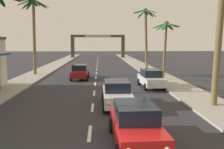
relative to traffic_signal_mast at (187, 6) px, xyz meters
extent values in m
cube|color=#9E998E|center=(4.73, 19.54, -5.17)|extent=(3.20, 110.00, 0.14)
cube|color=#9E998E|center=(-10.87, 19.54, -5.17)|extent=(3.20, 110.00, 0.14)
cube|color=silver|center=(-3.07, 3.52, -5.24)|extent=(0.16, 2.00, 0.01)
cube|color=silver|center=(-3.07, 7.92, -5.24)|extent=(0.16, 2.00, 0.01)
cube|color=silver|center=(-3.07, 12.31, -5.24)|extent=(0.16, 2.00, 0.01)
cube|color=silver|center=(-3.07, 16.71, -5.24)|extent=(0.16, 2.00, 0.01)
cube|color=silver|center=(-3.07, 21.10, -5.24)|extent=(0.16, 2.00, 0.01)
cube|color=silver|center=(-3.07, 25.50, -5.24)|extent=(0.16, 2.00, 0.01)
cube|color=silver|center=(-3.07, 29.90, -5.24)|extent=(0.16, 2.00, 0.01)
cube|color=silver|center=(-3.07, 34.29, -5.24)|extent=(0.16, 2.00, 0.01)
cube|color=silver|center=(-3.07, 38.69, -5.24)|extent=(0.16, 2.00, 0.01)
cube|color=silver|center=(-3.07, 43.08, -5.24)|extent=(0.16, 2.00, 0.01)
cube|color=silver|center=(-3.07, 47.48, -5.24)|extent=(0.16, 2.00, 0.01)
cube|color=silver|center=(-3.07, 51.87, -5.24)|extent=(0.16, 2.00, 0.01)
cube|color=silver|center=(-3.07, 56.27, -5.24)|extent=(0.16, 2.00, 0.01)
cube|color=silver|center=(-3.07, 60.67, -5.24)|extent=(0.16, 2.00, 0.01)
cube|color=silver|center=(-3.07, 65.06, -5.24)|extent=(0.16, 2.00, 0.01)
cube|color=silver|center=(-3.07, 69.46, -5.24)|extent=(0.16, 2.00, 0.01)
cube|color=red|center=(-1.13, 2.25, -4.56)|extent=(1.90, 4.36, 0.72)
cube|color=black|center=(-1.13, 2.40, -3.88)|extent=(1.67, 2.25, 0.64)
cylinder|color=black|center=(-0.31, 3.70, -4.92)|extent=(0.24, 0.65, 0.64)
cylinder|color=black|center=(-2.04, 3.64, -4.92)|extent=(0.24, 0.65, 0.64)
sphere|color=#F9EFC6|center=(-0.44, 0.10, -4.48)|extent=(0.18, 0.18, 0.18)
cube|color=red|center=(-0.54, 4.43, -4.46)|extent=(0.24, 0.07, 0.20)
cube|color=red|center=(-1.86, 4.39, -4.46)|extent=(0.24, 0.07, 0.20)
cube|color=silver|center=(-1.47, 8.16, -4.56)|extent=(1.77, 4.30, 0.72)
cube|color=black|center=(-1.47, 8.31, -3.88)|extent=(1.61, 2.20, 0.64)
cylinder|color=black|center=(-0.60, 6.74, -4.92)|extent=(0.22, 0.64, 0.64)
cylinder|color=black|center=(-2.33, 6.74, -4.92)|extent=(0.22, 0.64, 0.64)
cylinder|color=black|center=(-0.61, 9.58, -4.92)|extent=(0.22, 0.64, 0.64)
cylinder|color=black|center=(-2.33, 9.58, -4.92)|extent=(0.22, 0.64, 0.64)
sphere|color=#F9EFC6|center=(-0.84, 5.99, -4.48)|extent=(0.18, 0.18, 0.18)
sphere|color=#F9EFC6|center=(-2.08, 5.99, -4.48)|extent=(0.18, 0.18, 0.18)
cube|color=red|center=(-0.81, 10.32, -4.46)|extent=(0.24, 0.06, 0.20)
cube|color=red|center=(-2.13, 10.32, -4.46)|extent=(0.24, 0.06, 0.20)
cube|color=maroon|center=(-4.86, 20.09, -4.56)|extent=(1.83, 4.33, 0.72)
cube|color=black|center=(-4.86, 19.94, -3.88)|extent=(1.63, 2.23, 0.64)
cylinder|color=black|center=(-5.70, 21.53, -4.92)|extent=(0.23, 0.64, 0.64)
cylinder|color=black|center=(-3.98, 21.50, -4.92)|extent=(0.23, 0.64, 0.64)
cylinder|color=black|center=(-5.75, 18.69, -4.92)|extent=(0.23, 0.64, 0.64)
cylinder|color=black|center=(-4.02, 18.66, -4.92)|extent=(0.23, 0.64, 0.64)
sphere|color=#B2B2AD|center=(-5.45, 22.27, -4.48)|extent=(0.18, 0.18, 0.18)
sphere|color=#B2B2AD|center=(-4.21, 22.25, -4.48)|extent=(0.18, 0.18, 0.18)
cube|color=red|center=(-5.55, 17.95, -4.46)|extent=(0.24, 0.06, 0.20)
cube|color=red|center=(-4.23, 17.92, -4.46)|extent=(0.24, 0.06, 0.20)
cube|color=silver|center=(2.21, 14.56, -4.56)|extent=(1.92, 4.36, 0.72)
cube|color=black|center=(2.20, 14.71, -3.88)|extent=(1.68, 2.26, 0.64)
cylinder|color=black|center=(3.12, 13.17, -4.92)|extent=(0.24, 0.65, 0.64)
cylinder|color=black|center=(1.40, 13.11, -4.92)|extent=(0.24, 0.65, 0.64)
cylinder|color=black|center=(3.02, 16.01, -4.92)|extent=(0.24, 0.65, 0.64)
cylinder|color=black|center=(1.30, 15.95, -4.92)|extent=(0.24, 0.65, 0.64)
sphere|color=#B2B2AD|center=(2.91, 12.41, -4.48)|extent=(0.18, 0.18, 0.18)
sphere|color=#B2B2AD|center=(1.67, 12.37, -4.48)|extent=(0.18, 0.18, 0.18)
cube|color=red|center=(2.79, 16.74, -4.46)|extent=(0.24, 0.07, 0.20)
cube|color=red|center=(1.47, 16.69, -4.46)|extent=(0.24, 0.07, 0.20)
ellipsoid|color=#1E5123|center=(-11.04, 14.29, 2.53)|extent=(0.51, 2.16, 0.99)
cylinder|color=brown|center=(-10.87, 23.66, -0.53)|extent=(0.54, 0.38, 9.42)
ellipsoid|color=#1E5123|center=(-9.85, 23.81, 3.78)|extent=(1.99, 0.70, 1.12)
ellipsoid|color=#1E5123|center=(-10.10, 24.32, 3.80)|extent=(1.70, 1.66, 1.08)
ellipsoid|color=#1E5123|center=(-10.84, 24.68, 3.97)|extent=(0.51, 2.11, 0.74)
ellipsoid|color=#1E5123|center=(-11.42, 24.32, 3.72)|extent=(1.60, 1.65, 1.22)
ellipsoid|color=#1E5123|center=(-11.62, 24.00, 3.71)|extent=(1.89, 1.09, 1.26)
ellipsoid|color=#1E5123|center=(-11.71, 23.35, 3.84)|extent=(2.03, 1.01, 1.01)
ellipsoid|color=#1E5123|center=(-11.49, 22.88, 4.04)|extent=(1.71, 1.84, 0.60)
ellipsoid|color=#1E5123|center=(-10.83, 22.62, 4.04)|extent=(0.49, 2.13, 0.61)
ellipsoid|color=#1E5123|center=(-10.19, 22.95, 3.74)|extent=(1.54, 1.72, 1.20)
sphere|color=#4C4223|center=(-10.79, 23.66, 4.23)|extent=(0.60, 0.60, 0.60)
cylinder|color=brown|center=(4.94, 7.66, -0.27)|extent=(0.61, 0.42, 9.94)
cylinder|color=brown|center=(4.59, 18.80, -2.16)|extent=(0.47, 0.28, 6.16)
ellipsoid|color=#236028|center=(5.47, 18.81, 0.83)|extent=(1.61, 0.43, 0.50)
ellipsoid|color=#236028|center=(5.23, 19.30, 0.68)|extent=(1.39, 1.33, 0.79)
ellipsoid|color=#236028|center=(4.70, 19.57, 0.77)|extent=(0.43, 1.59, 0.61)
ellipsoid|color=#236028|center=(4.35, 19.47, 0.72)|extent=(1.06, 1.57, 0.71)
ellipsoid|color=#236028|center=(3.96, 19.02, 0.76)|extent=(1.62, 0.85, 0.65)
ellipsoid|color=#236028|center=(4.06, 18.49, 0.62)|extent=(1.50, 1.00, 0.91)
ellipsoid|color=#236028|center=(4.30, 18.23, 0.60)|extent=(1.14, 1.43, 0.95)
ellipsoid|color=#236028|center=(4.94, 18.07, 0.78)|extent=(0.89, 1.63, 0.60)
ellipsoid|color=#236028|center=(5.21, 18.24, 0.75)|extent=(1.37, 1.42, 0.66)
sphere|color=#4C4223|center=(4.69, 18.80, 0.96)|extent=(0.60, 0.60, 0.60)
cylinder|color=brown|center=(4.68, 29.93, -0.69)|extent=(0.77, 0.41, 9.11)
ellipsoid|color=#1E5123|center=(5.39, 29.95, 3.42)|extent=(1.87, 0.43, 1.21)
ellipsoid|color=#1E5123|center=(5.26, 30.43, 3.44)|extent=(1.80, 1.36, 1.17)
ellipsoid|color=#1E5123|center=(4.85, 30.86, 3.63)|extent=(1.09, 2.04, 0.80)
ellipsoid|color=#1E5123|center=(4.04, 30.68, 3.40)|extent=(1.30, 1.77, 1.25)
ellipsoid|color=#1E5123|center=(3.56, 30.35, 3.74)|extent=(2.06, 1.20, 0.57)
ellipsoid|color=#1E5123|center=(3.56, 29.62, 3.62)|extent=(2.04, 1.02, 0.82)
ellipsoid|color=#1E5123|center=(3.99, 29.17, 3.46)|extent=(1.39, 1.80, 1.13)
ellipsoid|color=#1E5123|center=(4.59, 28.95, 3.61)|extent=(0.59, 2.05, 0.82)
ellipsoid|color=#1E5123|center=(5.24, 29.26, 3.65)|extent=(1.78, 1.67, 0.76)
sphere|color=#4C4223|center=(4.50, 29.93, 3.91)|extent=(0.60, 0.60, 0.60)
cube|color=#423D38|center=(-9.94, 57.91, -2.44)|extent=(0.90, 0.90, 5.60)
cube|color=#423D38|center=(3.81, 57.91, -2.44)|extent=(0.90, 0.90, 5.60)
cube|color=#423D38|center=(-3.07, 57.91, 0.71)|extent=(14.65, 0.60, 0.70)
cube|color=tan|center=(-3.07, 57.59, 0.71)|extent=(6.87, 0.08, 0.56)
camera|label=1|loc=(-2.57, -6.99, -1.07)|focal=37.81mm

